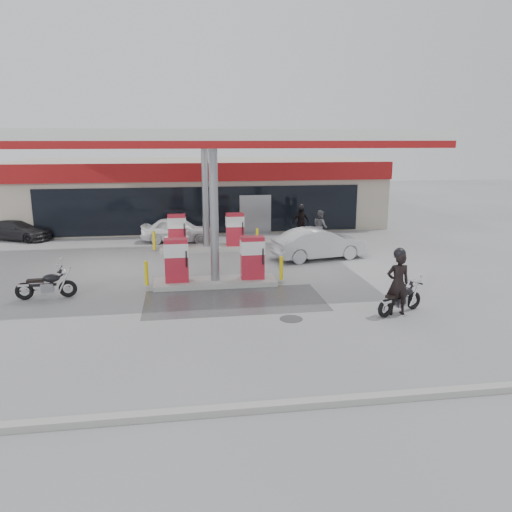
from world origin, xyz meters
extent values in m
plane|color=gray|center=(0.00, 0.00, 0.00)|extent=(90.00, 90.00, 0.00)
cube|color=#4C4C4F|center=(0.50, 0.00, 0.00)|extent=(6.00, 3.00, 0.00)
cylinder|color=#38383A|center=(2.00, -2.00, 0.00)|extent=(0.70, 0.70, 0.01)
cube|color=gray|center=(0.00, -7.00, 0.07)|extent=(28.00, 0.25, 0.15)
cube|color=#B0A494|center=(0.00, 16.00, 2.00)|extent=(22.00, 8.00, 4.00)
cube|color=black|center=(0.00, 11.97, 1.40)|extent=(18.00, 0.10, 2.60)
cube|color=maroon|center=(0.00, 11.90, 3.50)|extent=(22.00, 0.25, 1.00)
cube|color=navy|center=(7.00, 11.85, 3.50)|extent=(3.50, 0.12, 0.80)
cube|color=gray|center=(3.00, 11.93, 1.10)|extent=(1.80, 0.14, 2.20)
cube|color=silver|center=(0.00, 5.00, 5.30)|extent=(16.00, 10.00, 0.60)
cube|color=maroon|center=(0.00, 0.05, 5.12)|extent=(16.00, 0.12, 0.24)
cube|color=maroon|center=(0.00, 9.95, 5.12)|extent=(16.00, 0.12, 0.24)
cylinder|color=gray|center=(0.00, 2.00, 2.59)|extent=(0.32, 0.32, 5.00)
cylinder|color=gray|center=(0.00, 8.00, 2.59)|extent=(0.32, 0.32, 5.00)
cube|color=#9E9E99|center=(0.00, 2.00, 0.09)|extent=(4.50, 1.30, 0.18)
cube|color=#A61B2B|center=(-1.40, 2.00, 0.98)|extent=(0.85, 0.48, 1.60)
cube|color=#A61B2B|center=(1.40, 2.00, 0.98)|extent=(0.85, 0.48, 1.60)
cube|color=silver|center=(-1.40, 2.00, 1.38)|extent=(0.88, 0.52, 0.50)
cube|color=silver|center=(1.40, 2.00, 1.38)|extent=(0.88, 0.52, 0.50)
cylinder|color=#D8C40C|center=(-2.50, 2.00, 0.54)|extent=(0.14, 0.14, 0.90)
cylinder|color=#D8C40C|center=(2.50, 2.00, 0.54)|extent=(0.14, 0.14, 0.90)
cube|color=#9E9E99|center=(0.00, 8.00, 0.09)|extent=(4.50, 1.30, 0.18)
cube|color=#A61B2B|center=(-1.40, 8.00, 0.98)|extent=(0.85, 0.48, 1.60)
cube|color=#A61B2B|center=(1.40, 8.00, 0.98)|extent=(0.85, 0.48, 1.60)
cube|color=silver|center=(-1.40, 8.00, 1.38)|extent=(0.88, 0.52, 0.50)
cube|color=silver|center=(1.40, 8.00, 1.38)|extent=(0.88, 0.52, 0.50)
cylinder|color=#D8C40C|center=(-2.50, 8.00, 0.54)|extent=(0.14, 0.14, 0.90)
cylinder|color=#D8C40C|center=(2.50, 8.00, 0.54)|extent=(0.14, 0.14, 0.90)
torus|color=black|center=(6.05, -1.70, 0.29)|extent=(0.58, 0.37, 0.58)
torus|color=black|center=(4.85, -2.29, 0.29)|extent=(0.58, 0.37, 0.58)
cube|color=gray|center=(5.48, -1.98, 0.37)|extent=(0.45, 0.38, 0.29)
cube|color=black|center=(5.35, -2.04, 0.46)|extent=(0.82, 0.47, 0.08)
ellipsoid|color=black|center=(5.61, -1.92, 0.68)|extent=(0.62, 0.51, 0.27)
cube|color=black|center=(5.18, -2.13, 0.62)|extent=(0.58, 0.44, 0.10)
cylinder|color=silver|center=(5.88, -1.79, 0.97)|extent=(0.35, 0.68, 0.03)
sphere|color=silver|center=(5.98, -1.74, 0.85)|extent=(0.17, 0.17, 0.17)
cylinder|color=silver|center=(4.99, -2.07, 0.27)|extent=(0.82, 0.45, 0.08)
imported|color=black|center=(5.31, -2.07, 0.99)|extent=(0.73, 0.49, 1.98)
torus|color=black|center=(-5.10, 1.25, 0.30)|extent=(0.61, 0.18, 0.61)
torus|color=black|center=(-6.49, 1.15, 0.30)|extent=(0.61, 0.18, 0.61)
cube|color=gray|center=(-5.75, 1.20, 0.38)|extent=(0.42, 0.27, 0.30)
cube|color=black|center=(-5.90, 1.19, 0.48)|extent=(0.91, 0.16, 0.08)
ellipsoid|color=black|center=(-5.60, 1.21, 0.71)|extent=(0.59, 0.36, 0.28)
cube|color=black|center=(-6.10, 1.18, 0.65)|extent=(0.57, 0.28, 0.10)
cylinder|color=silver|center=(-5.30, 1.23, 1.01)|extent=(0.09, 0.77, 0.04)
sphere|color=silver|center=(-5.18, 1.24, 0.89)|extent=(0.18, 0.18, 0.18)
cylinder|color=silver|center=(-6.26, 1.31, 0.28)|extent=(0.91, 0.14, 0.08)
imported|color=white|center=(-1.36, 10.20, 0.65)|extent=(3.98, 2.09, 1.29)
imported|color=#5D5D62|center=(6.00, 9.00, 0.85)|extent=(0.80, 0.94, 1.69)
imported|color=#B0B5B9|center=(4.93, 5.41, 0.69)|extent=(4.41, 2.25, 1.39)
imported|color=black|center=(-9.83, 12.00, 0.54)|extent=(4.02, 2.95, 1.08)
imported|color=black|center=(5.24, 10.20, 0.88)|extent=(1.12, 0.74, 1.77)
camera|label=1|loc=(-1.18, -15.88, 5.31)|focal=35.00mm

